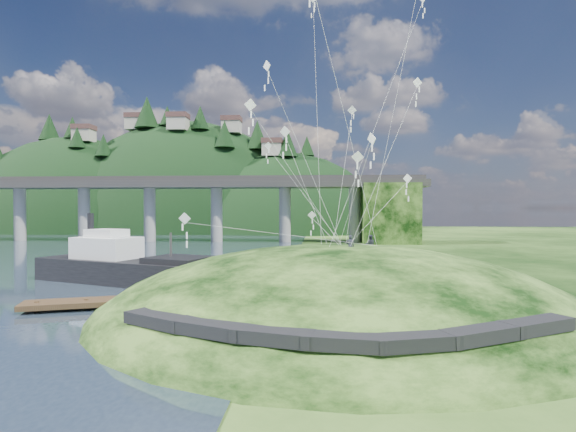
{
  "coord_description": "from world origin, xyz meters",
  "views": [
    {
      "loc": [
        6.43,
        -30.07,
        7.63
      ],
      "look_at": [
        4.0,
        6.0,
        7.0
      ],
      "focal_mm": 28.0,
      "sensor_mm": 36.0,
      "label": 1
    }
  ],
  "objects": [
    {
      "name": "kite_swarm",
      "position": [
        8.25,
        3.8,
        15.39
      ],
      "size": [
        16.97,
        16.79,
        21.55
      ],
      "color": "white",
      "rests_on": "ground"
    },
    {
      "name": "footpath",
      "position": [
        7.46,
        -9.74,
        2.08
      ],
      "size": [
        22.29,
        5.84,
        0.83
      ],
      "color": "black",
      "rests_on": "ground"
    },
    {
      "name": "far_ridge",
      "position": [
        -43.58,
        122.17,
        -7.44
      ],
      "size": [
        153.0,
        70.0,
        94.5
      ],
      "color": "black",
      "rests_on": "ground"
    },
    {
      "name": "ground",
      "position": [
        0.0,
        0.0,
        0.0
      ],
      "size": [
        320.0,
        320.0,
        0.0
      ],
      "primitive_type": "plane",
      "color": "black",
      "rests_on": "ground"
    },
    {
      "name": "grass_hill",
      "position": [
        8.0,
        2.0,
        -1.5
      ],
      "size": [
        36.0,
        32.0,
        13.0
      ],
      "color": "black",
      "rests_on": "ground"
    },
    {
      "name": "kite_flyers",
      "position": [
        9.75,
        3.16,
        5.67
      ],
      "size": [
        2.46,
        3.58,
        1.68
      ],
      "color": "#292B37",
      "rests_on": "ground"
    },
    {
      "name": "wooden_dock",
      "position": [
        -7.88,
        3.67,
        0.49
      ],
      "size": [
        15.62,
        7.45,
        1.12
      ],
      "color": "#382616",
      "rests_on": "ground"
    },
    {
      "name": "bridge",
      "position": [
        -26.46,
        70.07,
        9.7
      ],
      "size": [
        160.0,
        11.0,
        15.0
      ],
      "color": "#2D2B2B",
      "rests_on": "ground"
    },
    {
      "name": "work_barge",
      "position": [
        -13.36,
        14.51,
        1.78
      ],
      "size": [
        20.94,
        12.21,
        7.1
      ],
      "color": "black",
      "rests_on": "ground"
    }
  ]
}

